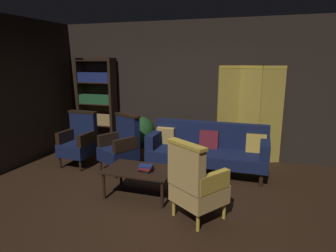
{
  "coord_description": "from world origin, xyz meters",
  "views": [
    {
      "loc": [
        1.43,
        -3.6,
        1.99
      ],
      "look_at": [
        0.0,
        0.8,
        0.95
      ],
      "focal_mm": 31.18,
      "sensor_mm": 36.0,
      "label": 1
    }
  ],
  "objects_px": {
    "armchair_wing_left": "(121,145)",
    "book_red_leather": "(146,168)",
    "coffee_table": "(139,172)",
    "book_black_cloth": "(146,170)",
    "armchair_gilt_accent": "(195,183)",
    "velvet_couch": "(208,147)",
    "bookshelf": "(97,102)",
    "armchair_wing_right": "(79,140)",
    "potted_plant": "(141,134)",
    "folding_screen": "(249,113)",
    "book_navy_cloth": "(146,166)"
  },
  "relations": [
    {
      "from": "armchair_gilt_accent",
      "to": "velvet_couch",
      "type": "bearing_deg",
      "value": 95.12
    },
    {
      "from": "potted_plant",
      "to": "book_red_leather",
      "type": "bearing_deg",
      "value": -64.77
    },
    {
      "from": "coffee_table",
      "to": "potted_plant",
      "type": "distance_m",
      "value": 1.76
    },
    {
      "from": "potted_plant",
      "to": "book_red_leather",
      "type": "height_order",
      "value": "potted_plant"
    },
    {
      "from": "bookshelf",
      "to": "armchair_gilt_accent",
      "type": "xyz_separation_m",
      "value": [
        2.85,
        -2.44,
        -0.58
      ]
    },
    {
      "from": "armchair_gilt_accent",
      "to": "book_navy_cloth",
      "type": "relative_size",
      "value": 5.37
    },
    {
      "from": "coffee_table",
      "to": "book_red_leather",
      "type": "bearing_deg",
      "value": -21.9
    },
    {
      "from": "bookshelf",
      "to": "armchair_wing_left",
      "type": "relative_size",
      "value": 1.97
    },
    {
      "from": "bookshelf",
      "to": "armchair_gilt_accent",
      "type": "distance_m",
      "value": 3.8
    },
    {
      "from": "armchair_wing_left",
      "to": "potted_plant",
      "type": "relative_size",
      "value": 1.19
    },
    {
      "from": "velvet_couch",
      "to": "armchair_wing_right",
      "type": "height_order",
      "value": "armchair_wing_right"
    },
    {
      "from": "folding_screen",
      "to": "potted_plant",
      "type": "bearing_deg",
      "value": -166.41
    },
    {
      "from": "velvet_couch",
      "to": "book_navy_cloth",
      "type": "bearing_deg",
      "value": -115.8
    },
    {
      "from": "potted_plant",
      "to": "book_black_cloth",
      "type": "height_order",
      "value": "potted_plant"
    },
    {
      "from": "coffee_table",
      "to": "armchair_wing_left",
      "type": "bearing_deg",
      "value": 130.94
    },
    {
      "from": "velvet_couch",
      "to": "book_red_leather",
      "type": "xyz_separation_m",
      "value": [
        -0.66,
        -1.36,
        0.02
      ]
    },
    {
      "from": "folding_screen",
      "to": "velvet_couch",
      "type": "height_order",
      "value": "folding_screen"
    },
    {
      "from": "coffee_table",
      "to": "armchair_gilt_accent",
      "type": "xyz_separation_m",
      "value": [
        0.94,
        -0.39,
        0.12
      ]
    },
    {
      "from": "potted_plant",
      "to": "book_red_leather",
      "type": "distance_m",
      "value": 1.86
    },
    {
      "from": "bookshelf",
      "to": "book_navy_cloth",
      "type": "height_order",
      "value": "bookshelf"
    },
    {
      "from": "coffee_table",
      "to": "book_black_cloth",
      "type": "xyz_separation_m",
      "value": [
        0.13,
        -0.05,
        0.06
      ]
    },
    {
      "from": "bookshelf",
      "to": "potted_plant",
      "type": "bearing_deg",
      "value": -18.66
    },
    {
      "from": "folding_screen",
      "to": "book_navy_cloth",
      "type": "height_order",
      "value": "folding_screen"
    },
    {
      "from": "velvet_couch",
      "to": "armchair_wing_left",
      "type": "bearing_deg",
      "value": -162.51
    },
    {
      "from": "armchair_gilt_accent",
      "to": "book_red_leather",
      "type": "bearing_deg",
      "value": 157.06
    },
    {
      "from": "coffee_table",
      "to": "book_navy_cloth",
      "type": "relative_size",
      "value": 5.17
    },
    {
      "from": "bookshelf",
      "to": "armchair_wing_right",
      "type": "bearing_deg",
      "value": -76.64
    },
    {
      "from": "velvet_couch",
      "to": "book_black_cloth",
      "type": "xyz_separation_m",
      "value": [
        -0.66,
        -1.36,
        -0.02
      ]
    },
    {
      "from": "book_red_leather",
      "to": "armchair_wing_right",
      "type": "bearing_deg",
      "value": 152.4
    },
    {
      "from": "armchair_wing_right",
      "to": "potted_plant",
      "type": "relative_size",
      "value": 1.19
    },
    {
      "from": "folding_screen",
      "to": "armchair_gilt_accent",
      "type": "height_order",
      "value": "folding_screen"
    },
    {
      "from": "book_red_leather",
      "to": "book_navy_cloth",
      "type": "xyz_separation_m",
      "value": [
        0.0,
        0.0,
        0.03
      ]
    },
    {
      "from": "armchair_wing_left",
      "to": "potted_plant",
      "type": "distance_m",
      "value": 0.79
    },
    {
      "from": "bookshelf",
      "to": "coffee_table",
      "type": "bearing_deg",
      "value": -46.95
    },
    {
      "from": "armchair_wing_left",
      "to": "book_black_cloth",
      "type": "height_order",
      "value": "armchair_wing_left"
    },
    {
      "from": "book_black_cloth",
      "to": "folding_screen",
      "type": "bearing_deg",
      "value": 59.01
    },
    {
      "from": "coffee_table",
      "to": "folding_screen",
      "type": "bearing_deg",
      "value": 56.0
    },
    {
      "from": "potted_plant",
      "to": "book_navy_cloth",
      "type": "distance_m",
      "value": 1.85
    },
    {
      "from": "armchair_wing_left",
      "to": "book_red_leather",
      "type": "xyz_separation_m",
      "value": [
        0.85,
        -0.89,
        -0.02
      ]
    },
    {
      "from": "armchair_wing_right",
      "to": "book_red_leather",
      "type": "bearing_deg",
      "value": -27.6
    },
    {
      "from": "armchair_wing_left",
      "to": "book_navy_cloth",
      "type": "xyz_separation_m",
      "value": [
        0.85,
        -0.89,
        0.01
      ]
    },
    {
      "from": "bookshelf",
      "to": "armchair_wing_right",
      "type": "height_order",
      "value": "bookshelf"
    },
    {
      "from": "potted_plant",
      "to": "book_black_cloth",
      "type": "relative_size",
      "value": 4.74
    },
    {
      "from": "velvet_couch",
      "to": "armchair_gilt_accent",
      "type": "bearing_deg",
      "value": -84.88
    },
    {
      "from": "armchair_wing_left",
      "to": "potted_plant",
      "type": "height_order",
      "value": "armchair_wing_left"
    },
    {
      "from": "bookshelf",
      "to": "book_red_leather",
      "type": "bearing_deg",
      "value": -45.81
    },
    {
      "from": "armchair_gilt_accent",
      "to": "book_navy_cloth",
      "type": "height_order",
      "value": "armchair_gilt_accent"
    },
    {
      "from": "velvet_couch",
      "to": "coffee_table",
      "type": "bearing_deg",
      "value": -120.94
    },
    {
      "from": "folding_screen",
      "to": "book_red_leather",
      "type": "bearing_deg",
      "value": -120.99
    },
    {
      "from": "bookshelf",
      "to": "book_navy_cloth",
      "type": "distance_m",
      "value": 2.98
    }
  ]
}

